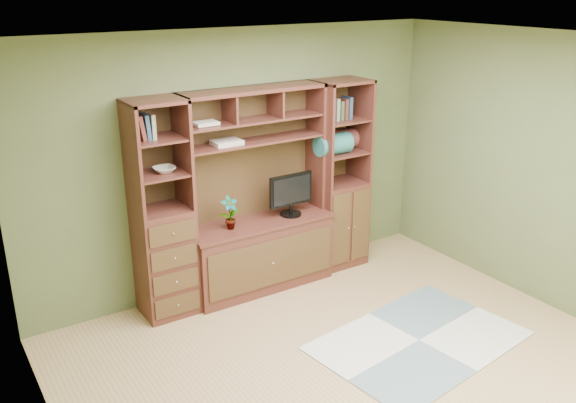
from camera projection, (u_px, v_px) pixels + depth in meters
room at (368, 224)px, 4.52m from camera, size 4.60×4.10×2.64m
center_hutch at (259, 193)px, 6.02m from camera, size 1.54×0.53×2.05m
left_tower at (162, 211)px, 5.55m from camera, size 0.50×0.45×2.05m
right_tower at (339, 175)px, 6.57m from camera, size 0.55×0.45×2.05m
rug at (419, 340)px, 5.39m from camera, size 1.94×1.42×0.01m
monitor at (291, 187)px, 6.17m from camera, size 0.50×0.23×0.60m
orchid at (230, 213)px, 5.86m from camera, size 0.18×0.12×0.34m
magazines at (227, 142)px, 5.76m from camera, size 0.27×0.20×0.04m
bowl at (164, 170)px, 5.44m from camera, size 0.20×0.20×0.05m
blanket_teal at (333, 144)px, 6.34m from camera, size 0.38×0.22×0.22m
blanket_red at (340, 140)px, 6.54m from camera, size 0.37×0.20×0.20m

